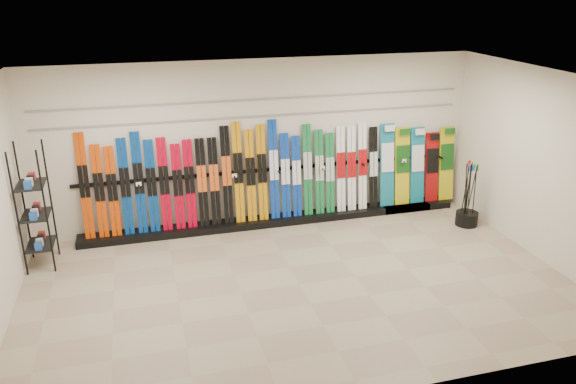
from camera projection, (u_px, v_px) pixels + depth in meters
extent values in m
plane|color=gray|center=(299.00, 284.00, 8.36)|extent=(8.00, 8.00, 0.00)
plane|color=beige|center=(261.00, 143.00, 10.08)|extent=(8.00, 0.00, 8.00)
plane|color=beige|center=(544.00, 167.00, 8.82)|extent=(0.00, 5.00, 5.00)
plane|color=silver|center=(301.00, 83.00, 7.29)|extent=(8.00, 8.00, 0.00)
cube|color=black|center=(276.00, 220.00, 10.45)|extent=(8.00, 0.40, 0.12)
cube|color=#CD3C03|center=(84.00, 186.00, 9.36)|extent=(0.17, 0.26, 1.81)
cube|color=#CD3C03|center=(99.00, 191.00, 9.44)|extent=(0.17, 0.23, 1.59)
cube|color=#CD3C03|center=(113.00, 192.00, 9.50)|extent=(0.17, 0.22, 1.55)
cube|color=navy|center=(125.00, 187.00, 9.53)|extent=(0.17, 0.24, 1.67)
cube|color=navy|center=(139.00, 183.00, 9.58)|extent=(0.17, 0.25, 1.76)
cube|color=navy|center=(152.00, 186.00, 9.65)|extent=(0.17, 0.23, 1.61)
cube|color=#B8001A|center=(164.00, 185.00, 9.70)|extent=(0.17, 0.24, 1.63)
cube|color=#B8001A|center=(178.00, 187.00, 9.77)|extent=(0.17, 0.22, 1.51)
cube|color=#B8001A|center=(190.00, 184.00, 9.82)|extent=(0.17, 0.23, 1.57)
cube|color=black|center=(202.00, 183.00, 9.87)|extent=(0.17, 0.23, 1.57)
cube|color=black|center=(214.00, 182.00, 9.92)|extent=(0.17, 0.23, 1.57)
cube|color=black|center=(227.00, 176.00, 9.96)|extent=(0.17, 0.25, 1.76)
cube|color=orange|center=(238.00, 173.00, 10.00)|extent=(0.17, 0.26, 1.82)
cube|color=orange|center=(251.00, 176.00, 10.07)|extent=(0.17, 0.24, 1.67)
cube|color=orange|center=(262.00, 173.00, 10.12)|extent=(0.17, 0.25, 1.74)
cube|color=#0C39A6|center=(274.00, 170.00, 10.17)|extent=(0.17, 0.26, 1.81)
cube|color=#0C39A6|center=(285.00, 176.00, 10.25)|extent=(0.17, 0.23, 1.56)
cube|color=#0C39A6|center=(297.00, 176.00, 10.31)|extent=(0.17, 0.22, 1.50)
cube|color=#177237|center=(308.00, 170.00, 10.34)|extent=(0.17, 0.24, 1.69)
cube|color=#177237|center=(319.00, 172.00, 10.41)|extent=(0.17, 0.23, 1.58)
cube|color=#177237|center=(330.00, 173.00, 10.47)|extent=(0.17, 0.22, 1.51)
cube|color=white|center=(341.00, 169.00, 10.51)|extent=(0.17, 0.23, 1.61)
cube|color=white|center=(352.00, 169.00, 10.56)|extent=(0.17, 0.23, 1.60)
cube|color=white|center=(362.00, 166.00, 10.61)|extent=(0.17, 0.24, 1.65)
cube|color=black|center=(373.00, 168.00, 10.68)|extent=(0.17, 0.23, 1.56)
cube|color=#14728C|center=(387.00, 165.00, 10.77)|extent=(0.29, 0.25, 1.59)
cube|color=gold|center=(402.00, 166.00, 10.86)|extent=(0.30, 0.23, 1.50)
cube|color=#14728C|center=(417.00, 165.00, 10.94)|extent=(0.29, 0.23, 1.48)
cube|color=#990C0C|center=(432.00, 167.00, 11.04)|extent=(0.27, 0.21, 1.36)
cube|color=gold|center=(446.00, 164.00, 11.11)|extent=(0.31, 0.22, 1.45)
cube|color=black|center=(35.00, 207.00, 8.61)|extent=(0.40, 0.60, 1.97)
cylinder|color=black|center=(467.00, 218.00, 10.35)|extent=(0.40, 0.40, 0.25)
cylinder|color=black|center=(465.00, 191.00, 10.31)|extent=(0.13, 0.07, 1.18)
cylinder|color=black|center=(468.00, 194.00, 10.18)|extent=(0.05, 0.07, 1.18)
cylinder|color=black|center=(469.00, 196.00, 10.09)|extent=(0.07, 0.04, 1.18)
cylinder|color=black|center=(471.00, 195.00, 10.14)|extent=(0.04, 0.15, 1.17)
cylinder|color=black|center=(465.00, 195.00, 10.13)|extent=(0.07, 0.06, 1.18)
cylinder|color=black|center=(467.00, 194.00, 10.20)|extent=(0.15, 0.11, 1.17)
cylinder|color=black|center=(466.00, 196.00, 10.08)|extent=(0.16, 0.14, 1.17)
cylinder|color=black|center=(474.00, 196.00, 10.11)|extent=(0.15, 0.14, 1.17)
cube|color=gray|center=(260.00, 116.00, 9.88)|extent=(7.60, 0.02, 0.03)
cube|color=gray|center=(260.00, 99.00, 9.78)|extent=(7.60, 0.02, 0.03)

